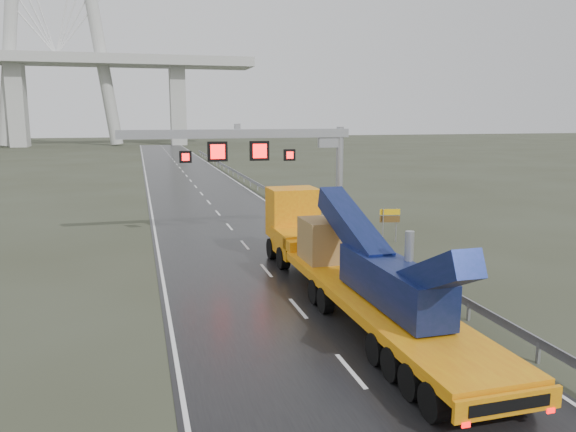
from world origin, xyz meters
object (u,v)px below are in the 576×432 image
object	(u,v)px
exit_sign_pair	(390,219)
striped_barrier	(330,222)
heavy_haul_truck	(338,255)
sign_gantry	(270,152)

from	to	relation	value
exit_sign_pair	striped_barrier	world-z (taller)	exit_sign_pair
heavy_haul_truck	exit_sign_pair	distance (m)	11.31
heavy_haul_truck	sign_gantry	bearing A→B (deg)	89.84
sign_gantry	heavy_haul_truck	xyz separation A→B (m)	(0.14, -12.62, -3.77)
heavy_haul_truck	exit_sign_pair	world-z (taller)	heavy_haul_truck
sign_gantry	striped_barrier	world-z (taller)	sign_gantry
sign_gantry	heavy_haul_truck	world-z (taller)	sign_gantry
exit_sign_pair	heavy_haul_truck	bearing A→B (deg)	-114.08
sign_gantry	heavy_haul_truck	size ratio (longest dim) A/B	0.73
heavy_haul_truck	striped_barrier	size ratio (longest dim) A/B	17.18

